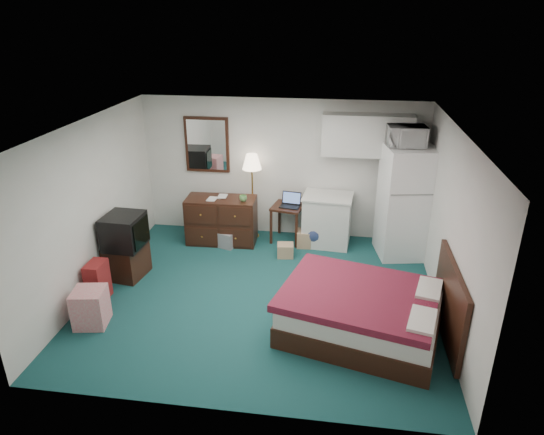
% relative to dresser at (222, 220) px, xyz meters
% --- Properties ---
extents(floor, '(5.00, 4.50, 0.01)m').
position_rel_dresser_xyz_m(floor, '(1.01, -1.70, -0.42)').
color(floor, '#163A39').
rests_on(floor, ground).
extents(ceiling, '(5.00, 4.50, 0.01)m').
position_rel_dresser_xyz_m(ceiling, '(1.01, -1.70, 2.08)').
color(ceiling, silver).
rests_on(ceiling, walls).
extents(walls, '(5.01, 4.51, 2.50)m').
position_rel_dresser_xyz_m(walls, '(1.01, -1.70, 0.83)').
color(walls, silver).
rests_on(walls, floor).
extents(mirror, '(0.80, 0.06, 1.00)m').
position_rel_dresser_xyz_m(mirror, '(-0.34, 0.52, 1.23)').
color(mirror, white).
rests_on(mirror, walls).
extents(upper_cabinets, '(1.50, 0.35, 0.70)m').
position_rel_dresser_xyz_m(upper_cabinets, '(2.46, 0.37, 1.53)').
color(upper_cabinets, silver).
rests_on(upper_cabinets, walls).
extents(headboard, '(0.06, 1.56, 1.00)m').
position_rel_dresser_xyz_m(headboard, '(3.47, -2.40, 0.13)').
color(headboard, black).
rests_on(headboard, walls).
extents(dresser, '(1.24, 0.59, 0.83)m').
position_rel_dresser_xyz_m(dresser, '(0.00, 0.00, 0.00)').
color(dresser, black).
rests_on(dresser, floor).
extents(floor_lamp, '(0.39, 0.39, 1.57)m').
position_rel_dresser_xyz_m(floor_lamp, '(0.51, 0.30, 0.37)').
color(floor_lamp, '#B7802F').
rests_on(floor_lamp, floor).
extents(desk, '(0.62, 0.62, 0.67)m').
position_rel_dresser_xyz_m(desk, '(1.16, 0.23, -0.08)').
color(desk, black).
rests_on(desk, floor).
extents(exercise_ball, '(0.65, 0.65, 0.51)m').
position_rel_dresser_xyz_m(exercise_ball, '(1.67, 0.13, -0.16)').
color(exercise_ball, navy).
rests_on(exercise_ball, floor).
extents(kitchen_counter, '(0.86, 0.68, 0.88)m').
position_rel_dresser_xyz_m(kitchen_counter, '(1.86, 0.18, 0.03)').
color(kitchen_counter, silver).
rests_on(kitchen_counter, floor).
extents(fridge, '(0.90, 0.90, 1.88)m').
position_rel_dresser_xyz_m(fridge, '(3.14, -0.01, 0.53)').
color(fridge, white).
rests_on(fridge, floor).
extents(bed, '(2.22, 1.92, 0.61)m').
position_rel_dresser_xyz_m(bed, '(2.41, -2.40, -0.11)').
color(bed, '#490719').
rests_on(bed, floor).
extents(tv_stand, '(0.61, 0.65, 0.54)m').
position_rel_dresser_xyz_m(tv_stand, '(-1.20, -1.41, -0.15)').
color(tv_stand, black).
rests_on(tv_stand, floor).
extents(suitcase, '(0.23, 0.37, 0.59)m').
position_rel_dresser_xyz_m(suitcase, '(-1.31, -2.13, -0.12)').
color(suitcase, maroon).
rests_on(suitcase, floor).
extents(retail_box, '(0.47, 0.47, 0.51)m').
position_rel_dresser_xyz_m(retail_box, '(-1.13, -2.70, -0.16)').
color(retail_box, beige).
rests_on(retail_box, floor).
extents(file_bin, '(0.47, 0.41, 0.28)m').
position_rel_dresser_xyz_m(file_bin, '(0.09, -0.16, -0.28)').
color(file_bin, gray).
rests_on(file_bin, floor).
extents(cardboard_box_a, '(0.30, 0.26, 0.23)m').
position_rel_dresser_xyz_m(cardboard_box_a, '(1.20, -0.42, -0.30)').
color(cardboard_box_a, '#8A6E4F').
rests_on(cardboard_box_a, floor).
extents(cardboard_box_b, '(0.27, 0.31, 0.29)m').
position_rel_dresser_xyz_m(cardboard_box_b, '(1.48, 0.03, -0.27)').
color(cardboard_box_b, '#8A6E4F').
rests_on(cardboard_box_b, floor).
extents(laptop, '(0.38, 0.33, 0.24)m').
position_rel_dresser_xyz_m(laptop, '(1.20, 0.18, 0.37)').
color(laptop, black).
rests_on(laptop, desk).
extents(crt_tv, '(0.59, 0.63, 0.51)m').
position_rel_dresser_xyz_m(crt_tv, '(-1.14, -1.46, 0.38)').
color(crt_tv, black).
rests_on(crt_tv, tv_stand).
extents(microwave, '(0.62, 0.38, 0.40)m').
position_rel_dresser_xyz_m(microwave, '(3.05, -0.01, 1.67)').
color(microwave, white).
rests_on(microwave, fridge).
extents(book_a, '(0.16, 0.03, 0.22)m').
position_rel_dresser_xyz_m(book_a, '(-0.21, -0.07, 0.53)').
color(book_a, '#8A6E4F').
rests_on(book_a, dresser).
extents(book_b, '(0.16, 0.02, 0.22)m').
position_rel_dresser_xyz_m(book_b, '(-0.07, 0.07, 0.53)').
color(book_b, '#8A6E4F').
rests_on(book_b, dresser).
extents(mug, '(0.15, 0.14, 0.13)m').
position_rel_dresser_xyz_m(mug, '(0.42, -0.07, 0.48)').
color(mug, '#5E9951').
rests_on(mug, dresser).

